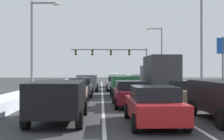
# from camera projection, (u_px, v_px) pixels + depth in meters

# --- Properties ---
(ground_plane) EXTENTS (128.46, 128.46, 0.00)m
(ground_plane) POSITION_uv_depth(u_px,v_px,m) (123.00, 96.00, 25.06)
(ground_plane) COLOR #333335
(lane_stripe_between_right_lane_and_center_lane) EXTENTS (0.14, 54.35, 0.01)m
(lane_stripe_between_right_lane_and_center_lane) POSITION_uv_depth(u_px,v_px,m) (136.00, 91.00, 30.06)
(lane_stripe_between_right_lane_and_center_lane) COLOR silver
(lane_stripe_between_right_lane_and_center_lane) RESTS_ON ground
(lane_stripe_between_center_lane_and_left_lane) EXTENTS (0.14, 54.35, 0.01)m
(lane_stripe_between_center_lane_and_left_lane) POSITION_uv_depth(u_px,v_px,m) (102.00, 91.00, 29.93)
(lane_stripe_between_center_lane_and_left_lane) COLOR silver
(lane_stripe_between_center_lane_and_left_lane) RESTS_ON ground
(snow_bank_right_shoulder) EXTENTS (1.78, 54.35, 0.74)m
(snow_bank_right_shoulder) POSITION_uv_depth(u_px,v_px,m) (188.00, 88.00, 30.26)
(snow_bank_right_shoulder) COLOR silver
(snow_bank_right_shoulder) RESTS_ON ground
(snow_bank_left_shoulder) EXTENTS (1.60, 54.35, 0.67)m
(snow_bank_left_shoulder) POSITION_uv_depth(u_px,v_px,m) (49.00, 88.00, 29.74)
(snow_bank_left_shoulder) COLOR silver
(snow_bank_left_shoulder) RESTS_ON ground
(sedan_tan_right_lane_second) EXTENTS (2.00, 4.50, 1.51)m
(sedan_tan_right_lane_second) POSITION_uv_depth(u_px,v_px,m) (186.00, 92.00, 18.30)
(sedan_tan_right_lane_second) COLOR #937F60
(sedan_tan_right_lane_second) RESTS_ON ground
(box_truck_right_lane_third) EXTENTS (2.53, 7.20, 3.36)m
(box_truck_right_lane_third) POSITION_uv_depth(u_px,v_px,m) (159.00, 73.00, 26.28)
(box_truck_right_lane_third) COLOR #38383D
(box_truck_right_lane_third) RESTS_ON ground
(suv_gray_right_lane_fourth) EXTENTS (2.16, 4.90, 1.67)m
(suv_gray_right_lane_fourth) POSITION_uv_depth(u_px,v_px,m) (146.00, 80.00, 34.41)
(suv_gray_right_lane_fourth) COLOR slate
(suv_gray_right_lane_fourth) RESTS_ON ground
(sedan_navy_right_lane_fifth) EXTENTS (2.00, 4.50, 1.51)m
(sedan_navy_right_lane_fifth) POSITION_uv_depth(u_px,v_px,m) (137.00, 80.00, 40.54)
(sedan_navy_right_lane_fifth) COLOR navy
(sedan_navy_right_lane_fifth) RESTS_ON ground
(sedan_red_center_lane_nearest) EXTENTS (2.00, 4.50, 1.51)m
(sedan_red_center_lane_nearest) POSITION_uv_depth(u_px,v_px,m) (153.00, 105.00, 11.61)
(sedan_red_center_lane_nearest) COLOR maroon
(sedan_red_center_lane_nearest) RESTS_ON ground
(sedan_maroon_center_lane_second) EXTENTS (2.00, 4.50, 1.51)m
(sedan_maroon_center_lane_second) POSITION_uv_depth(u_px,v_px,m) (130.00, 93.00, 17.55)
(sedan_maroon_center_lane_second) COLOR maroon
(sedan_maroon_center_lane_second) RESTS_ON ground
(suv_green_center_lane_third) EXTENTS (2.16, 4.90, 1.67)m
(suv_green_center_lane_third) POSITION_uv_depth(u_px,v_px,m) (124.00, 84.00, 24.10)
(suv_green_center_lane_third) COLOR #1E5633
(suv_green_center_lane_third) RESTS_ON ground
(sedan_silver_center_lane_fourth) EXTENTS (2.00, 4.50, 1.51)m
(sedan_silver_center_lane_fourth) POSITION_uv_depth(u_px,v_px,m) (116.00, 83.00, 31.22)
(sedan_silver_center_lane_fourth) COLOR #B7BABF
(sedan_silver_center_lane_fourth) RESTS_ON ground
(suv_white_center_lane_fifth) EXTENTS (2.16, 4.90, 1.67)m
(suv_white_center_lane_fifth) POSITION_uv_depth(u_px,v_px,m) (116.00, 79.00, 38.25)
(suv_white_center_lane_fifth) COLOR silver
(suv_white_center_lane_fifth) RESTS_ON ground
(suv_black_left_lane_nearest) EXTENTS (2.16, 4.90, 1.67)m
(suv_black_left_lane_nearest) POSITION_uv_depth(u_px,v_px,m) (59.00, 97.00, 12.34)
(suv_black_left_lane_nearest) COLOR black
(suv_black_left_lane_nearest) RESTS_ON ground
(sedan_tan_left_lane_second) EXTENTS (2.00, 4.50, 1.51)m
(sedan_tan_left_lane_second) POSITION_uv_depth(u_px,v_px,m) (72.00, 92.00, 18.58)
(sedan_tan_left_lane_second) COLOR #937F60
(sedan_tan_left_lane_second) RESTS_ON ground
(sedan_charcoal_left_lane_third) EXTENTS (2.00, 4.50, 1.51)m
(sedan_charcoal_left_lane_third) POSITION_uv_depth(u_px,v_px,m) (80.00, 87.00, 24.19)
(sedan_charcoal_left_lane_third) COLOR #38383D
(sedan_charcoal_left_lane_third) RESTS_ON ground
(suv_gray_left_lane_fourth) EXTENTS (2.16, 4.90, 1.67)m
(suv_gray_left_lane_fourth) POSITION_uv_depth(u_px,v_px,m) (88.00, 81.00, 30.77)
(suv_gray_left_lane_fourth) COLOR slate
(suv_gray_left_lane_fourth) RESTS_ON ground
(sedan_navy_left_lane_fifth) EXTENTS (2.00, 4.50, 1.51)m
(sedan_navy_left_lane_fifth) POSITION_uv_depth(u_px,v_px,m) (88.00, 81.00, 36.72)
(sedan_navy_left_lane_fifth) COLOR navy
(sedan_navy_left_lane_fifth) RESTS_ON ground
(traffic_light_gantry) EXTENTS (14.00, 0.47, 6.20)m
(traffic_light_gantry) POSITION_uv_depth(u_px,v_px,m) (118.00, 55.00, 54.72)
(traffic_light_gantry) COLOR slate
(traffic_light_gantry) RESTS_ON ground
(street_lamp_right_near) EXTENTS (2.66, 0.36, 9.45)m
(street_lamp_right_near) POSITION_uv_depth(u_px,v_px,m) (198.00, 34.00, 27.80)
(street_lamp_right_near) COLOR gray
(street_lamp_right_near) RESTS_ON ground
(street_lamp_right_mid) EXTENTS (2.66, 0.36, 8.95)m
(street_lamp_right_mid) POSITION_uv_depth(u_px,v_px,m) (160.00, 51.00, 47.56)
(street_lamp_right_mid) COLOR gray
(street_lamp_right_mid) RESTS_ON ground
(street_lamp_left_mid) EXTENTS (2.66, 0.36, 8.37)m
(street_lamp_left_mid) POSITION_uv_depth(u_px,v_px,m) (36.00, 39.00, 26.81)
(street_lamp_left_mid) COLOR gray
(street_lamp_left_mid) RESTS_ON ground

